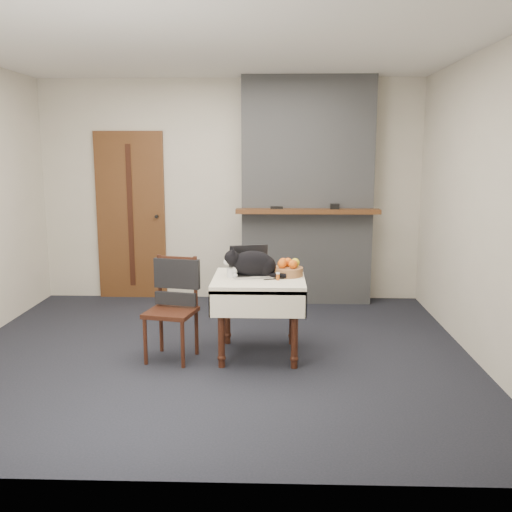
{
  "coord_description": "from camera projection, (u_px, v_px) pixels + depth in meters",
  "views": [
    {
      "loc": [
        0.53,
        -4.79,
        1.76
      ],
      "look_at": [
        0.37,
        -0.07,
        0.89
      ],
      "focal_mm": 40.0,
      "sensor_mm": 36.0,
      "label": 1
    }
  ],
  "objects": [
    {
      "name": "ground",
      "position": [
        214.0,
        353.0,
        5.05
      ],
      "size": [
        4.5,
        4.5,
        0.0
      ],
      "primitive_type": "plane",
      "color": "black",
      "rests_on": "ground"
    },
    {
      "name": "room_shell",
      "position": [
        217.0,
        151.0,
        5.18
      ],
      "size": [
        4.52,
        4.01,
        2.61
      ],
      "color": "beige",
      "rests_on": "ground"
    },
    {
      "name": "door",
      "position": [
        131.0,
        216.0,
        6.85
      ],
      "size": [
        0.82,
        0.1,
        2.0
      ],
      "color": "brown",
      "rests_on": "ground"
    },
    {
      "name": "chimney",
      "position": [
        307.0,
        192.0,
        6.6
      ],
      "size": [
        1.62,
        0.48,
        2.6
      ],
      "color": "gray",
      "rests_on": "ground"
    },
    {
      "name": "side_table",
      "position": [
        259.0,
        290.0,
        4.9
      ],
      "size": [
        0.78,
        0.78,
        0.7
      ],
      "color": "#35180E",
      "rests_on": "ground"
    },
    {
      "name": "laptop",
      "position": [
        251.0,
        268.0,
        4.96
      ],
      "size": [
        0.41,
        0.38,
        0.26
      ],
      "rotation": [
        0.0,
        0.0,
        0.28
      ],
      "color": "#B7B7BC",
      "rests_on": "side_table"
    },
    {
      "name": "cat",
      "position": [
        254.0,
        264.0,
        4.88
      ],
      "size": [
        0.54,
        0.25,
        0.26
      ],
      "rotation": [
        0.0,
        0.0,
        0.12
      ],
      "color": "black",
      "rests_on": "side_table"
    },
    {
      "name": "cream_jar",
      "position": [
        231.0,
        272.0,
        4.88
      ],
      "size": [
        0.07,
        0.07,
        0.08
      ],
      "primitive_type": "cylinder",
      "color": "silver",
      "rests_on": "side_table"
    },
    {
      "name": "pill_bottle",
      "position": [
        278.0,
        276.0,
        4.76
      ],
      "size": [
        0.03,
        0.03,
        0.07
      ],
      "color": "#A44B14",
      "rests_on": "side_table"
    },
    {
      "name": "fruit_basket",
      "position": [
        288.0,
        269.0,
        4.93
      ],
      "size": [
        0.26,
        0.26,
        0.15
      ],
      "color": "#A66C43",
      "rests_on": "side_table"
    },
    {
      "name": "desk_clutter",
      "position": [
        278.0,
        277.0,
        4.87
      ],
      "size": [
        0.16,
        0.02,
        0.01
      ],
      "primitive_type": "cube",
      "rotation": [
        0.0,
        0.0,
        0.01
      ],
      "color": "black",
      "rests_on": "side_table"
    },
    {
      "name": "chair",
      "position": [
        174.0,
        293.0,
        4.89
      ],
      "size": [
        0.47,
        0.46,
        0.88
      ],
      "rotation": [
        0.0,
        0.0,
        -0.21
      ],
      "color": "#35180E",
      "rests_on": "ground"
    }
  ]
}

